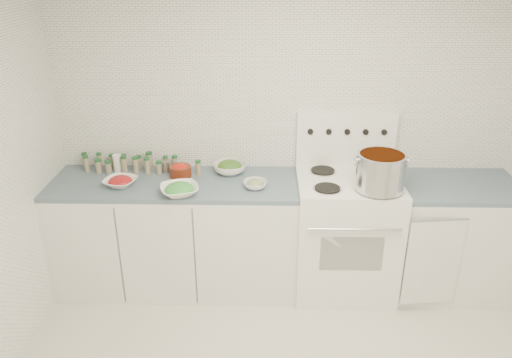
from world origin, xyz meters
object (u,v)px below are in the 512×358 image
object	(u,v)px
stock_pot	(381,170)
bowl_tomato	(120,182)
bowl_snowpea	(179,190)
stove	(345,231)

from	to	relation	value
stock_pot	bowl_tomato	world-z (taller)	stock_pot
stock_pot	bowl_snowpea	size ratio (longest dim) A/B	1.07
bowl_tomato	stove	bearing A→B (deg)	2.54
stove	stock_pot	distance (m)	0.64
stove	stock_pot	size ratio (longest dim) A/B	3.79
stove	bowl_tomato	xyz separation A→B (m)	(-1.68, -0.07, 0.44)
stove	bowl_tomato	size ratio (longest dim) A/B	4.77
bowl_tomato	bowl_snowpea	world-z (taller)	bowl_snowpea
stove	stock_pot	xyz separation A→B (m)	(0.18, -0.18, 0.59)
stock_pot	bowl_tomato	xyz separation A→B (m)	(-1.86, 0.11, -0.15)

